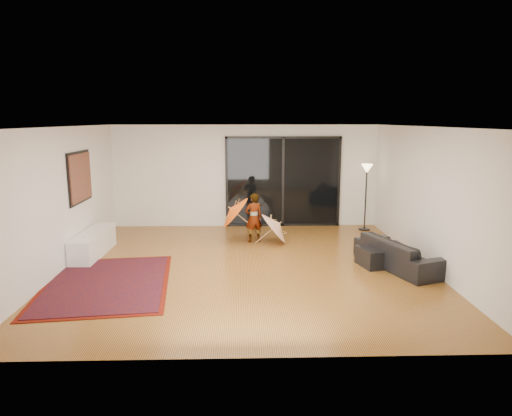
{
  "coord_description": "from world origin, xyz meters",
  "views": [
    {
      "loc": [
        -0.07,
        -8.56,
        2.84
      ],
      "look_at": [
        0.19,
        0.35,
        1.1
      ],
      "focal_mm": 32.0,
      "sensor_mm": 36.0,
      "label": 1
    }
  ],
  "objects_px": {
    "child": "(254,218)",
    "media_console": "(93,244)",
    "sofa": "(399,253)",
    "ottoman": "(377,257)"
  },
  "relations": [
    {
      "from": "media_console",
      "to": "ottoman",
      "type": "distance_m",
      "value": 5.87
    },
    {
      "from": "media_console",
      "to": "ottoman",
      "type": "xyz_separation_m",
      "value": [
        5.8,
        -0.9,
        -0.07
      ]
    },
    {
      "from": "media_console",
      "to": "ottoman",
      "type": "height_order",
      "value": "media_console"
    },
    {
      "from": "media_console",
      "to": "ottoman",
      "type": "bearing_deg",
      "value": -8.1
    },
    {
      "from": "media_console",
      "to": "child",
      "type": "bearing_deg",
      "value": 16.32
    },
    {
      "from": "sofa",
      "to": "ottoman",
      "type": "bearing_deg",
      "value": 53.43
    },
    {
      "from": "media_console",
      "to": "child",
      "type": "height_order",
      "value": "child"
    },
    {
      "from": "media_console",
      "to": "child",
      "type": "relative_size",
      "value": 1.55
    },
    {
      "from": "media_console",
      "to": "sofa",
      "type": "distance_m",
      "value": 6.28
    },
    {
      "from": "child",
      "to": "media_console",
      "type": "bearing_deg",
      "value": -4.23
    }
  ]
}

